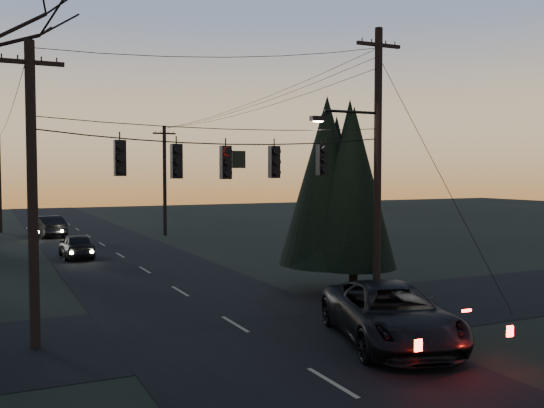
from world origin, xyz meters
name	(u,v)px	position (x,y,z in m)	size (l,w,h in m)	color
main_road	(155,276)	(0.00, 20.00, 0.01)	(8.00, 120.00, 0.02)	black
cross_road	(235,324)	(0.00, 10.00, 0.01)	(60.00, 7.00, 0.02)	black
utility_pole_right	(376,308)	(5.50, 10.00, 0.00)	(5.00, 0.30, 10.00)	black
utility_pole_left	(36,348)	(-6.00, 10.00, 0.00)	(1.80, 0.30, 8.50)	black
utility_pole_far_r	(165,235)	(5.50, 38.00, 0.00)	(1.80, 0.30, 8.50)	black
utility_pole_far_l	(1,233)	(-6.00, 46.00, 0.00)	(0.30, 0.30, 8.00)	black
span_signal_assembly	(227,161)	(-0.24, 10.00, 5.28)	(11.50, 0.44, 1.55)	black
evergreen_right	(354,187)	(6.22, 12.61, 4.32)	(4.38, 4.38, 7.46)	black
suv_near	(390,315)	(3.20, 6.09, 0.84)	(2.79, 6.05, 1.68)	black
sedan_oncoming_a	(77,246)	(-2.45, 28.05, 0.70)	(1.66, 4.12, 1.40)	black
sedan_oncoming_b	(47,227)	(-2.92, 40.78, 0.79)	(1.68, 4.82, 1.59)	black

